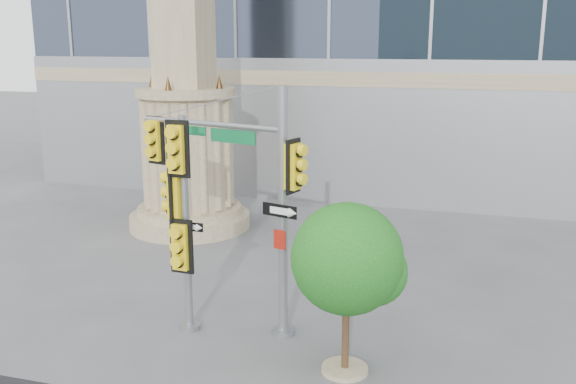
# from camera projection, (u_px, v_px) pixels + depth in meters

# --- Properties ---
(ground) EXTENTS (120.00, 120.00, 0.00)m
(ground) POSITION_uv_depth(u_px,v_px,m) (267.00, 365.00, 13.69)
(ground) COLOR #545456
(ground) RESTS_ON ground
(monument) EXTENTS (4.40, 4.40, 16.60)m
(monument) POSITION_uv_depth(u_px,v_px,m) (185.00, 76.00, 22.47)
(monument) COLOR gray
(monument) RESTS_ON ground
(main_signal_pole) EXTENTS (4.39, 1.57, 5.80)m
(main_signal_pole) POSITION_uv_depth(u_px,v_px,m) (245.00, 180.00, 14.82)
(main_signal_pole) COLOR slate
(main_signal_pole) RESTS_ON ground
(secondary_signal_pole) EXTENTS (0.88, 0.69, 5.13)m
(secondary_signal_pole) POSITION_uv_depth(u_px,v_px,m) (181.00, 209.00, 14.59)
(secondary_signal_pole) COLOR slate
(secondary_signal_pole) RESTS_ON ground
(street_tree) EXTENTS (2.33, 2.28, 3.63)m
(street_tree) POSITION_uv_depth(u_px,v_px,m) (349.00, 263.00, 12.86)
(street_tree) COLOR gray
(street_tree) RESTS_ON ground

